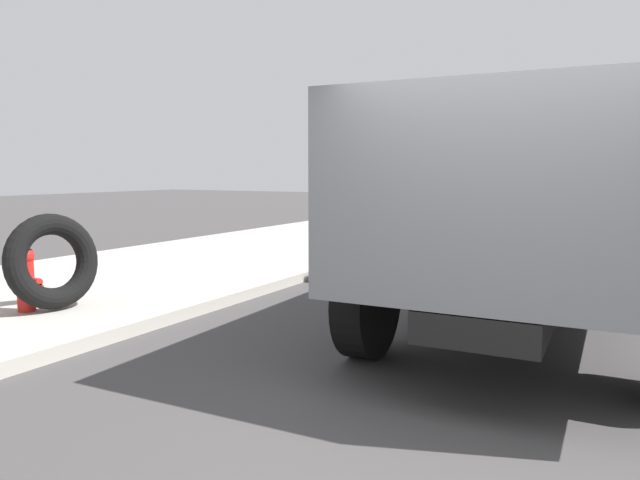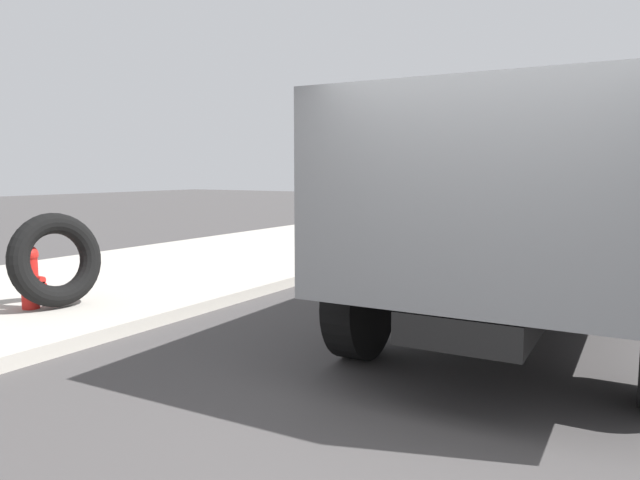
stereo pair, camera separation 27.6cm
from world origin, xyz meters
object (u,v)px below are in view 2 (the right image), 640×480
fire_hydrant (30,275)px  dump_truck_gray (545,185)px  dump_truck_green (631,177)px  loose_tire (56,260)px  dump_truck_orange (632,175)px

fire_hydrant → dump_truck_gray: size_ratio=0.11×
dump_truck_gray → dump_truck_green: (11.65, -0.18, 0.00)m
dump_truck_gray → dump_truck_green: bearing=-0.9°
loose_tire → dump_truck_green: size_ratio=0.16×
dump_truck_gray → dump_truck_green: 11.65m
loose_tire → dump_truck_gray: bearing=-57.5°
dump_truck_gray → dump_truck_orange: same height
dump_truck_green → dump_truck_orange: size_ratio=1.00×
fire_hydrant → loose_tire: bearing=-43.7°
fire_hydrant → dump_truck_green: 15.96m
loose_tire → dump_truck_green: dump_truck_green is taller
dump_truck_green → dump_truck_orange: (9.44, 0.55, 0.00)m
loose_tire → dump_truck_green: (14.80, -5.12, 0.88)m
loose_tire → dump_truck_gray: (3.14, -4.94, 0.88)m
loose_tire → dump_truck_gray: size_ratio=0.16×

